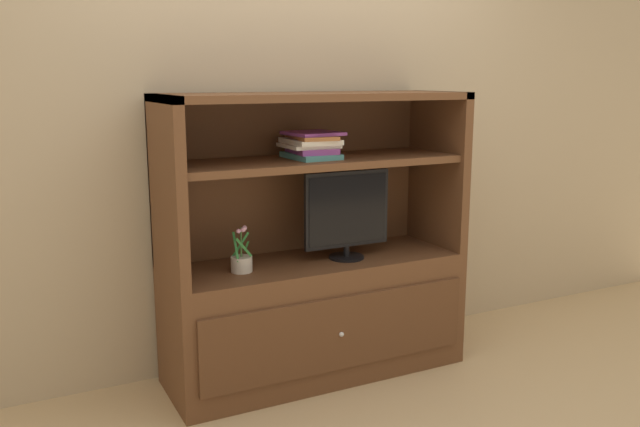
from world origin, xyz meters
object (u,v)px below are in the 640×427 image
Objects in this scene: tv_monitor at (347,213)px; potted_plant at (242,262)px; media_console at (315,286)px; magazine_stack at (311,145)px.

tv_monitor is 2.09× the size of potted_plant.
magazine_stack is (-0.02, -0.00, 0.73)m from media_console.
magazine_stack is (0.39, 0.04, 0.54)m from potted_plant.
potted_plant is (-0.57, 0.02, -0.19)m from tv_monitor.
potted_plant is (-0.41, -0.04, 0.19)m from media_console.
potted_plant is 0.67m from magazine_stack.
media_console is 0.41m from tv_monitor.
magazine_stack reaches higher than potted_plant.
magazine_stack reaches higher than tv_monitor.
tv_monitor is 0.60m from potted_plant.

